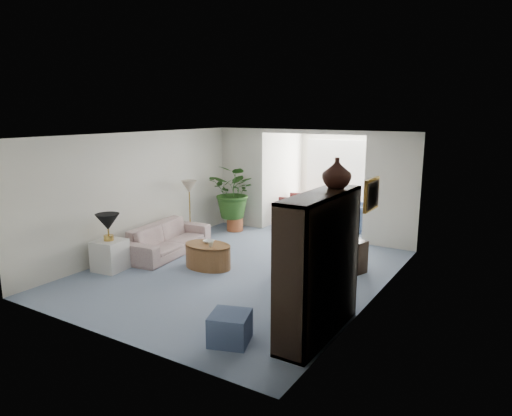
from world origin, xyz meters
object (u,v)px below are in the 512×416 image
Objects in this scene: coffee_bowl at (209,241)px; sunroom_chair_blue at (352,216)px; sunroom_chair_maroon at (298,209)px; sofa at (168,239)px; end_table at (110,255)px; sunroom_table at (336,210)px; plant_pot at (235,224)px; framed_picture at (372,194)px; table_lamp at (108,222)px; coffee_table at (208,256)px; ottoman at (230,328)px; wingback_chair at (309,248)px; cabinet_urn at (337,173)px; floor_lamp at (189,187)px; entertainment_cabinet at (319,266)px; coffee_cup at (211,244)px; side_table_dark at (350,256)px.

sunroom_chair_blue is (1.39, 4.02, -0.13)m from coffee_bowl.
sofa is at bearing -20.53° from sunroom_chair_maroon.
end_table is 5.91m from sunroom_chair_blue.
plant_pot is at bearing -126.45° from sunroom_table.
framed_picture is at bearing -161.56° from sunroom_chair_blue.
table_lamp is 1.94m from coffee_table.
framed_picture is 1.03× the size of ottoman.
sunroom_chair_maroon is at bearing 109.11° from ottoman.
framed_picture is 4.89m from end_table.
wingback_chair is 4.13m from sunroom_table.
wingback_chair is at bearing 124.13° from cabinet_urn.
entertainment_cabinet is at bearing -31.27° from floor_lamp.
coffee_cup is (0.20, -0.20, 0.02)m from coffee_bowl.
end_table reaches higher than coffee_cup.
framed_picture is at bearing 63.44° from ottoman.
table_lamp reaches higher than coffee_cup.
sunroom_chair_maroon is at bearing -22.90° from sofa.
side_table_dark is 1.00× the size of sunroom_table.
coffee_cup is (1.63, -1.37, -0.75)m from floor_lamp.
sofa reaches higher than sunroom_table.
sunroom_chair_maroon is (-2.54, 2.93, 0.08)m from side_table_dark.
coffee_table is at bearing 36.68° from end_table.
floor_lamp is 5.11m from entertainment_cabinet.
wingback_chair is at bearing 24.97° from sunroom_chair_maroon.
coffee_cup is 0.17× the size of side_table_dark.
table_lamp is at bearing -177.23° from cabinet_urn.
coffee_bowl is 0.28m from coffee_cup.
coffee_table is at bearing -109.07° from sofa.
coffee_cup is 3.04m from entertainment_cabinet.
entertainment_cabinet is 5.66m from plant_pot.
sofa is 2.30m from plant_pot.
sunroom_chair_blue is at bearing 96.19° from ottoman.
sofa is at bearing 176.32° from framed_picture.
side_table_dark is 2.69m from entertainment_cabinet.
side_table_dark is (2.43, 1.09, -0.18)m from coffee_bowl.
coffee_table is 1.58× the size of side_table_dark.
floor_lamp reaches higher than ottoman.
sunroom_table is (0.59, 4.87, 0.08)m from coffee_table.
framed_picture is 5.18m from plant_pot.
cabinet_urn reaches higher than entertainment_cabinet.
sofa is at bearing 165.34° from coffee_cup.
table_lamp is 0.57× the size of sunroom_chair_blue.
coffee_bowl is at bearing -39.36° from floor_lamp.
cabinet_urn is (4.36, -2.15, 0.85)m from floor_lamp.
coffee_cup is (-2.96, -0.09, -1.20)m from framed_picture.
coffee_cup reaches higher than ottoman.
framed_picture is 0.54× the size of wingback_chair.
side_table_dark is at bearing 121.09° from framed_picture.
entertainment_cabinet is (4.36, -2.65, -0.30)m from floor_lamp.
floor_lamp is (-4.59, 1.29, -0.45)m from framed_picture.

